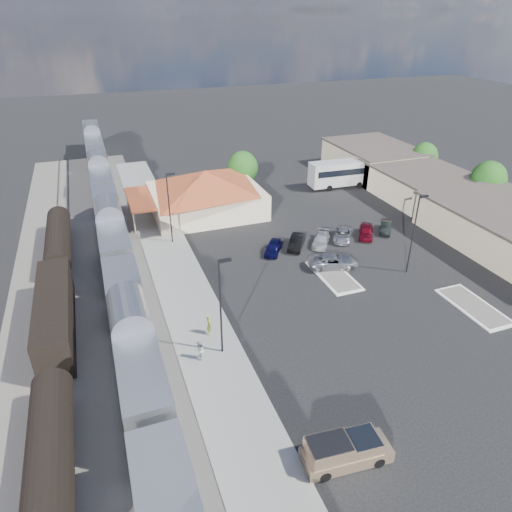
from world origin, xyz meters
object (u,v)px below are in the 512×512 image
object	(u,v)px
coach_bus	(349,171)
suv	(333,261)
pickup_truck	(347,451)
station_depot	(205,192)

from	to	relation	value
coach_bus	suv	bearing A→B (deg)	149.30
pickup_truck	suv	size ratio (longest dim) A/B	1.04
station_depot	coach_bus	world-z (taller)	station_depot
station_depot	coach_bus	distance (m)	24.94
station_depot	pickup_truck	distance (m)	42.93
station_depot	suv	bearing A→B (deg)	-65.23
pickup_truck	coach_bus	world-z (taller)	coach_bus
pickup_truck	suv	world-z (taller)	pickup_truck
station_depot	coach_bus	size ratio (longest dim) A/B	1.36
coach_bus	station_depot	bearing A→B (deg)	99.55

